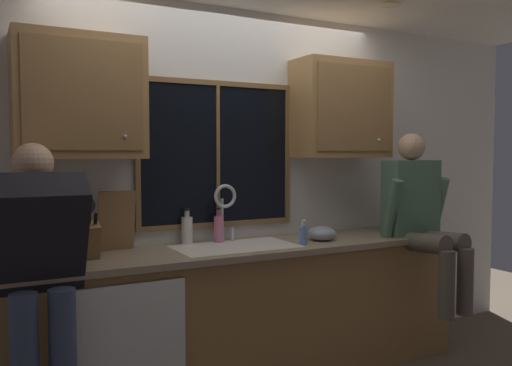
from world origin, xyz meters
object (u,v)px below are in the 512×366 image
person_sitting_on_counter (420,212)px  person_standing (39,267)px  mixing_bowl (322,234)px  bottle_tall_clear (187,230)px  knife_block (88,241)px  cutting_board (116,221)px  bottle_green_glass (219,228)px  soap_dispenser (303,235)px

person_sitting_on_counter → person_standing: bearing=-178.7°
person_standing → mixing_bowl: person_standing is taller
person_standing → bottle_tall_clear: person_standing is taller
knife_block → mixing_bowl: 1.59m
knife_block → cutting_board: size_ratio=0.83×
person_sitting_on_counter → mixing_bowl: 0.76m
person_sitting_on_counter → bottle_green_glass: size_ratio=5.26×
person_sitting_on_counter → mixing_bowl: (-0.72, 0.22, -0.14)m
mixing_bowl → bottle_green_glass: size_ratio=0.86×
bottle_green_glass → mixing_bowl: bearing=-19.9°
person_standing → person_sitting_on_counter: (2.61, 0.06, 0.13)m
knife_block → bottle_green_glass: (0.90, 0.18, -0.01)m
knife_block → bottle_tall_clear: 0.72m
bottle_tall_clear → soap_dispenser: bearing=-29.7°
knife_block → mixing_bowl: (1.59, -0.07, -0.06)m
mixing_bowl → soap_dispenser: 0.24m
knife_block → mixing_bowl: knife_block is taller
person_sitting_on_counter → bottle_green_glass: 1.48m
knife_block → soap_dispenser: (1.37, -0.16, -0.04)m
cutting_board → mixing_bowl: 1.41m
bottle_green_glass → bottle_tall_clear: size_ratio=1.00×
cutting_board → bottle_tall_clear: cutting_board is taller
person_sitting_on_counter → bottle_tall_clear: (-1.62, 0.51, -0.09)m
person_standing → mixing_bowl: size_ratio=7.73×
person_standing → person_sitting_on_counter: bearing=1.3°
person_sitting_on_counter → cutting_board: (-2.10, 0.48, 0.00)m
knife_block → bottle_tall_clear: knife_block is taller
soap_dispenser → mixing_bowl: bearing=23.2°
person_standing → bottle_green_glass: person_standing is taller
soap_dispenser → bottle_green_glass: size_ratio=0.71×
cutting_board → soap_dispenser: cutting_board is taller
person_standing → mixing_bowl: (1.88, 0.27, -0.00)m
knife_block → bottle_green_glass: knife_block is taller
soap_dispenser → knife_block: bearing=173.2°
person_standing → knife_block: person_standing is taller
person_sitting_on_counter → soap_dispenser: (-0.94, 0.12, -0.12)m
person_standing → mixing_bowl: 1.90m
bottle_green_glass → bottle_tall_clear: bearing=168.5°
person_standing → bottle_green_glass: 1.31m
bottle_tall_clear → cutting_board: bearing=-176.8°
bottle_tall_clear → person_sitting_on_counter: bearing=-17.4°
soap_dispenser → bottle_tall_clear: bottle_tall_clear is taller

